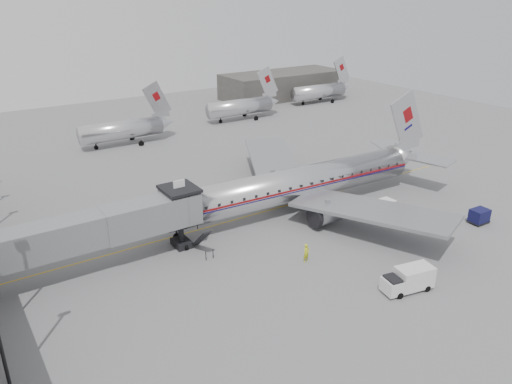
{
  "coord_description": "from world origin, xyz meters",
  "views": [
    {
      "loc": [
        -28.07,
        -38.79,
        24.71
      ],
      "look_at": [
        0.97,
        5.19,
        3.2
      ],
      "focal_mm": 35.0,
      "sensor_mm": 36.0,
      "label": 1
    }
  ],
  "objects_px": {
    "service_van": "(408,279)",
    "baggage_cart_white": "(384,207)",
    "airliner": "(300,183)",
    "ramp_worker": "(306,253)",
    "baggage_cart_navy": "(479,216)"
  },
  "relations": [
    {
      "from": "airliner",
      "to": "ramp_worker",
      "type": "height_order",
      "value": "airliner"
    },
    {
      "from": "airliner",
      "to": "baggage_cart_white",
      "type": "bearing_deg",
      "value": -41.75
    },
    {
      "from": "airliner",
      "to": "service_van",
      "type": "bearing_deg",
      "value": -96.55
    },
    {
      "from": "service_van",
      "to": "baggage_cart_white",
      "type": "xyz_separation_m",
      "value": [
        10.22,
        12.34,
        -0.18
      ]
    },
    {
      "from": "airliner",
      "to": "baggage_cart_white",
      "type": "height_order",
      "value": "airliner"
    },
    {
      "from": "service_van",
      "to": "ramp_worker",
      "type": "height_order",
      "value": "service_van"
    },
    {
      "from": "airliner",
      "to": "baggage_cart_navy",
      "type": "distance_m",
      "value": 20.6
    },
    {
      "from": "airliner",
      "to": "service_van",
      "type": "xyz_separation_m",
      "value": [
        -3.06,
        -19.31,
        -2.08
      ]
    },
    {
      "from": "baggage_cart_white",
      "to": "ramp_worker",
      "type": "distance_m",
      "value": 14.96
    },
    {
      "from": "airliner",
      "to": "service_van",
      "type": "height_order",
      "value": "airliner"
    },
    {
      "from": "airliner",
      "to": "service_van",
      "type": "relative_size",
      "value": 8.29
    },
    {
      "from": "service_van",
      "to": "baggage_cart_white",
      "type": "distance_m",
      "value": 16.03
    },
    {
      "from": "service_van",
      "to": "baggage_cart_white",
      "type": "height_order",
      "value": "service_van"
    },
    {
      "from": "baggage_cart_navy",
      "to": "baggage_cart_white",
      "type": "bearing_deg",
      "value": 136.41
    },
    {
      "from": "airliner",
      "to": "baggage_cart_navy",
      "type": "bearing_deg",
      "value": -42.59
    }
  ]
}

